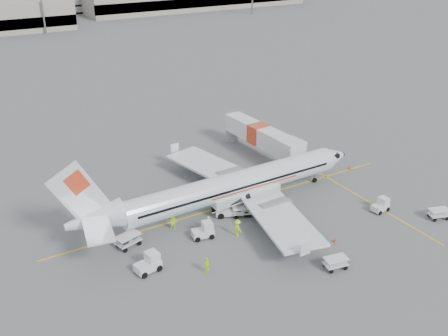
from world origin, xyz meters
The scene contains 20 objects.
ground centered at (0.00, 0.00, 0.00)m, with size 360.00×360.00×0.00m, color #56595B.
stripe_lead centered at (0.00, 0.00, 0.01)m, with size 44.00×0.20×0.01m, color yellow.
stripe_cross centered at (14.00, -8.00, 0.01)m, with size 0.20×20.00×0.01m, color yellow.
aircraft centered at (-0.13, -0.67, 4.85)m, with size 35.15×27.55×9.69m, color white, non-canonical shape.
jet_bridge centered at (10.28, 10.09, 2.24)m, with size 3.19×17.04×4.47m, color silver, non-canonical shape.
belt_loader centered at (-1.20, -2.00, 1.42)m, with size 5.24×1.97×2.84m, color silver, non-canonical shape.
tug_fore centered at (13.51, -9.76, 0.78)m, with size 2.03×1.16×1.57m, color silver, non-canonical shape.
tug_mid centered at (-6.25, -4.36, 0.86)m, with size 2.22×1.27×1.71m, color silver, non-canonical shape.
tug_aft centered at (-13.32, -6.76, 0.92)m, with size 2.39×1.37×1.85m, color silver, non-canonical shape.
cart_loaded_a centered at (-0.49, -2.78, 0.55)m, with size 2.09×1.24×1.09m, color silver, non-canonical shape.
cart_loaded_b centered at (-13.44, -2.00, 0.64)m, with size 2.47×1.46×1.29m, color silver, non-canonical shape.
cart_empty_a centered at (2.02, -15.23, 0.58)m, with size 2.21×1.30×1.15m, color silver, non-canonical shape.
cart_empty_b centered at (17.87, -14.15, 0.57)m, with size 2.18×1.29×1.14m, color silver, non-canonical shape.
cone_nose centered at (18.20, 0.10, 0.35)m, with size 0.43×0.43×0.70m, color #E14313.
cone_port centered at (5.39, 8.79, 0.27)m, with size 0.33×0.33×0.53m, color #E14313.
cone_stbd centered at (4.96, -11.93, 0.29)m, with size 0.35×0.35×0.57m, color #E14313.
crew_a centered at (-5.05, -3.47, 0.83)m, with size 0.61×0.40×1.67m, color #A9E311.
crew_b centered at (-8.21, -1.50, 0.86)m, with size 0.84×0.65×1.72m, color #A9E311.
crew_c centered at (-3.01, -5.91, 0.94)m, with size 1.21×0.70×1.87m, color #A9E311.
crew_d centered at (-8.67, -9.73, 0.84)m, with size 0.98×0.41×1.68m, color #A9E311.
Camera 1 is at (-26.26, -42.88, 28.81)m, focal length 40.00 mm.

